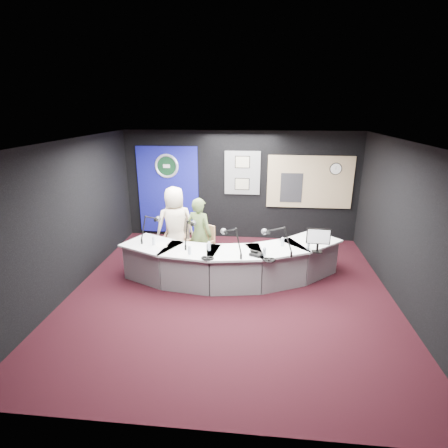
# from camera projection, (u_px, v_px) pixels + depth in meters

# --- Properties ---
(ground) EXTENTS (6.00, 6.00, 0.00)m
(ground) POSITION_uv_depth(u_px,v_px,m) (230.00, 292.00, 6.63)
(ground) COLOR black
(ground) RESTS_ON ground
(ceiling) EXTENTS (6.00, 6.00, 0.02)m
(ceiling) POSITION_uv_depth(u_px,v_px,m) (231.00, 142.00, 5.74)
(ceiling) COLOR silver
(ceiling) RESTS_ON ground
(wall_back) EXTENTS (6.00, 0.02, 2.80)m
(wall_back) POSITION_uv_depth(u_px,v_px,m) (240.00, 186.00, 9.01)
(wall_back) COLOR black
(wall_back) RESTS_ON ground
(wall_front) EXTENTS (6.00, 0.02, 2.80)m
(wall_front) POSITION_uv_depth(u_px,v_px,m) (205.00, 321.00, 3.36)
(wall_front) COLOR black
(wall_front) RESTS_ON ground
(wall_left) EXTENTS (0.02, 6.00, 2.80)m
(wall_left) POSITION_uv_depth(u_px,v_px,m) (70.00, 218.00, 6.47)
(wall_left) COLOR black
(wall_left) RESTS_ON ground
(wall_right) EXTENTS (0.02, 6.00, 2.80)m
(wall_right) POSITION_uv_depth(u_px,v_px,m) (407.00, 228.00, 5.90)
(wall_right) COLOR black
(wall_right) RESTS_ON ground
(broadcast_desk) EXTENTS (4.50, 1.90, 0.75)m
(broadcast_desk) POSITION_uv_depth(u_px,v_px,m) (230.00, 262.00, 7.04)
(broadcast_desk) COLOR silver
(broadcast_desk) RESTS_ON ground
(backdrop_panel) EXTENTS (1.60, 0.05, 2.30)m
(backdrop_panel) POSITION_uv_depth(u_px,v_px,m) (168.00, 190.00, 9.21)
(backdrop_panel) COLOR navy
(backdrop_panel) RESTS_ON wall_back
(agency_seal) EXTENTS (0.63, 0.07, 0.63)m
(agency_seal) POSITION_uv_depth(u_px,v_px,m) (167.00, 166.00, 8.97)
(agency_seal) COLOR silver
(agency_seal) RESTS_ON backdrop_panel
(seal_center) EXTENTS (0.48, 0.01, 0.48)m
(seal_center) POSITION_uv_depth(u_px,v_px,m) (167.00, 166.00, 8.97)
(seal_center) COLOR black
(seal_center) RESTS_ON backdrop_panel
(pinboard) EXTENTS (0.90, 0.04, 1.10)m
(pinboard) POSITION_uv_depth(u_px,v_px,m) (242.00, 173.00, 8.87)
(pinboard) COLOR slate
(pinboard) RESTS_ON wall_back
(framed_photo_upper) EXTENTS (0.34, 0.02, 0.27)m
(framed_photo_upper) POSITION_uv_depth(u_px,v_px,m) (242.00, 162.00, 8.75)
(framed_photo_upper) COLOR gray
(framed_photo_upper) RESTS_ON pinboard
(framed_photo_lower) EXTENTS (0.34, 0.02, 0.27)m
(framed_photo_lower) POSITION_uv_depth(u_px,v_px,m) (242.00, 184.00, 8.93)
(framed_photo_lower) COLOR gray
(framed_photo_lower) RESTS_ON pinboard
(booth_window_frame) EXTENTS (2.12, 0.06, 1.32)m
(booth_window_frame) POSITION_uv_depth(u_px,v_px,m) (310.00, 182.00, 8.77)
(booth_window_frame) COLOR tan
(booth_window_frame) RESTS_ON wall_back
(booth_glow) EXTENTS (2.00, 0.02, 1.20)m
(booth_glow) POSITION_uv_depth(u_px,v_px,m) (310.00, 182.00, 8.76)
(booth_glow) COLOR #F7E29C
(booth_glow) RESTS_ON booth_window_frame
(equipment_rack) EXTENTS (0.55, 0.02, 0.75)m
(equipment_rack) POSITION_uv_depth(u_px,v_px,m) (291.00, 188.00, 8.83)
(equipment_rack) COLOR black
(equipment_rack) RESTS_ON booth_window_frame
(wall_clock) EXTENTS (0.28, 0.01, 0.28)m
(wall_clock) POSITION_uv_depth(u_px,v_px,m) (336.00, 169.00, 8.57)
(wall_clock) COLOR white
(wall_clock) RESTS_ON booth_window_frame
(armchair_left) EXTENTS (0.63, 0.63, 1.03)m
(armchair_left) POSITION_uv_depth(u_px,v_px,m) (176.00, 240.00, 7.83)
(armchair_left) COLOR #AC784E
(armchair_left) RESTS_ON ground
(armchair_right) EXTENTS (0.75, 0.75, 0.98)m
(armchair_right) POSITION_uv_depth(u_px,v_px,m) (200.00, 248.00, 7.47)
(armchair_right) COLOR #AC784E
(armchair_right) RESTS_ON ground
(draped_jacket) EXTENTS (0.51, 0.15, 0.70)m
(draped_jacket) POSITION_uv_depth(u_px,v_px,m) (178.00, 232.00, 8.04)
(draped_jacket) COLOR slate
(draped_jacket) RESTS_ON armchair_left
(person_man) EXTENTS (1.00, 0.86, 1.73)m
(person_man) POSITION_uv_depth(u_px,v_px,m) (175.00, 225.00, 7.72)
(person_man) COLOR beige
(person_man) RESTS_ON ground
(person_woman) EXTENTS (0.68, 0.56, 1.59)m
(person_woman) POSITION_uv_depth(u_px,v_px,m) (199.00, 234.00, 7.37)
(person_woman) COLOR #506535
(person_woman) RESTS_ON ground
(computer_monitor) EXTENTS (0.44, 0.06, 0.30)m
(computer_monitor) POSITION_uv_depth(u_px,v_px,m) (318.00, 236.00, 6.48)
(computer_monitor) COLOR black
(computer_monitor) RESTS_ON broadcast_desk
(desk_phone) EXTENTS (0.27, 0.25, 0.05)m
(desk_phone) POSITION_uv_depth(u_px,v_px,m) (256.00, 254.00, 6.42)
(desk_phone) COLOR black
(desk_phone) RESTS_ON broadcast_desk
(headphones_near) EXTENTS (0.23, 0.23, 0.04)m
(headphones_near) POSITION_uv_depth(u_px,v_px,m) (269.00, 259.00, 6.22)
(headphones_near) COLOR black
(headphones_near) RESTS_ON broadcast_desk
(headphones_far) EXTENTS (0.21, 0.21, 0.03)m
(headphones_far) POSITION_uv_depth(u_px,v_px,m) (207.00, 258.00, 6.28)
(headphones_far) COLOR black
(headphones_far) RESTS_ON broadcast_desk
(paper_stack) EXTENTS (0.31, 0.34, 0.00)m
(paper_stack) POSITION_uv_depth(u_px,v_px,m) (161.00, 245.00, 6.90)
(paper_stack) COLOR white
(paper_stack) RESTS_ON broadcast_desk
(notepad) EXTENTS (0.22, 0.30, 0.00)m
(notepad) POSITION_uv_depth(u_px,v_px,m) (184.00, 254.00, 6.49)
(notepad) COLOR white
(notepad) RESTS_ON broadcast_desk
(boom_mic_a) EXTENTS (0.30, 0.71, 0.60)m
(boom_mic_a) POSITION_uv_depth(u_px,v_px,m) (150.00, 225.00, 7.15)
(boom_mic_a) COLOR black
(boom_mic_a) RESTS_ON broadcast_desk
(boom_mic_b) EXTENTS (0.17, 0.74, 0.60)m
(boom_mic_b) POSITION_uv_depth(u_px,v_px,m) (190.00, 230.00, 6.87)
(boom_mic_b) COLOR black
(boom_mic_b) RESTS_ON broadcast_desk
(boom_mic_c) EXTENTS (0.49, 0.62, 0.60)m
(boom_mic_c) POSITION_uv_depth(u_px,v_px,m) (232.00, 238.00, 6.44)
(boom_mic_c) COLOR black
(boom_mic_c) RESTS_ON broadcast_desk
(boom_mic_d) EXTENTS (0.62, 0.49, 0.60)m
(boom_mic_d) POSITION_uv_depth(u_px,v_px,m) (278.00, 237.00, 6.47)
(boom_mic_d) COLOR black
(boom_mic_d) RESTS_ON broadcast_desk
(water_bottles) EXTENTS (3.08, 0.65, 0.18)m
(water_bottles) POSITION_uv_depth(u_px,v_px,m) (229.00, 245.00, 6.66)
(water_bottles) COLOR silver
(water_bottles) RESTS_ON broadcast_desk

